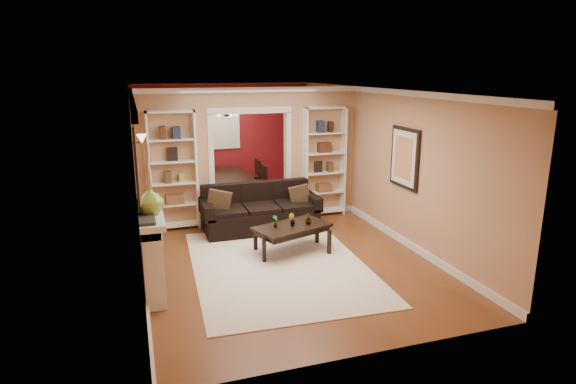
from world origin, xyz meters
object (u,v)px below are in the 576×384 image
object	(u,v)px
bookshelf_left	(173,171)
fireplace	(153,248)
dining_table	(229,187)
coffee_table	(292,239)
bookshelf_right	(324,162)
sofa	(260,208)

from	to	relation	value
bookshelf_left	fireplace	world-z (taller)	bookshelf_left
bookshelf_left	dining_table	world-z (taller)	bookshelf_left
coffee_table	bookshelf_right	size ratio (longest dim) A/B	0.55
fireplace	sofa	bearing A→B (deg)	43.02
sofa	bookshelf_right	world-z (taller)	bookshelf_right
bookshelf_left	fireplace	xyz separation A→B (m)	(-0.54, -2.53, -0.57)
sofa	coffee_table	xyz separation A→B (m)	(0.21, -1.31, -0.20)
bookshelf_right	dining_table	distance (m)	2.60
sofa	dining_table	bearing A→B (deg)	93.68
dining_table	fireplace	bearing A→B (deg)	155.76
sofa	bookshelf_right	size ratio (longest dim) A/B	0.98
sofa	coffee_table	world-z (taller)	sofa
bookshelf_left	fireplace	bearing A→B (deg)	-102.05
bookshelf_right	fireplace	distance (m)	4.47
bookshelf_left	bookshelf_right	bearing A→B (deg)	0.00
fireplace	dining_table	bearing A→B (deg)	65.76
bookshelf_left	sofa	bearing A→B (deg)	-20.52
bookshelf_right	sofa	bearing A→B (deg)	-159.49
coffee_table	fireplace	size ratio (longest dim) A/B	0.74
coffee_table	dining_table	bearing A→B (deg)	76.56
bookshelf_right	coffee_table	bearing A→B (deg)	-125.43
coffee_table	dining_table	distance (m)	3.68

